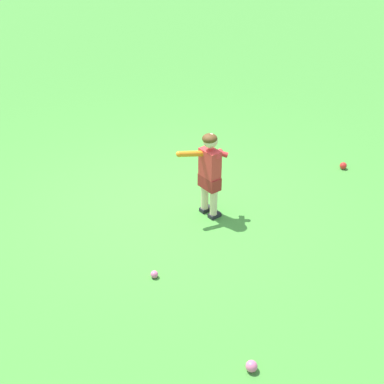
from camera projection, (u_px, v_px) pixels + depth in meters
The scene contains 5 objects.
ground_plane at pixel (166, 206), 6.34m from camera, with size 40.00×40.00×0.00m, color #479338.
child_batter at pixel (209, 168), 5.83m from camera, with size 0.39×0.58×1.08m.
play_ball_by_bucket at pixel (154, 274), 5.14m from camera, with size 0.08×0.08×0.08m, color pink.
play_ball_far_left at pixel (343, 166), 7.16m from camera, with size 0.10×0.10×0.10m, color red.
play_ball_center_lawn at pixel (252, 366), 4.13m from camera, with size 0.10×0.10×0.10m, color pink.
Camera 1 is at (-3.94, 3.63, 3.40)m, focal length 46.94 mm.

